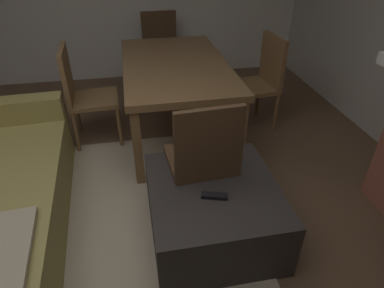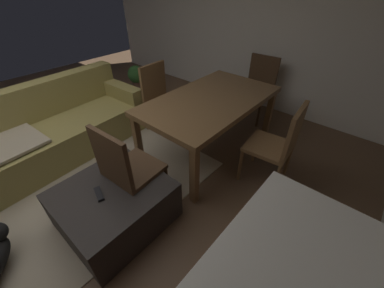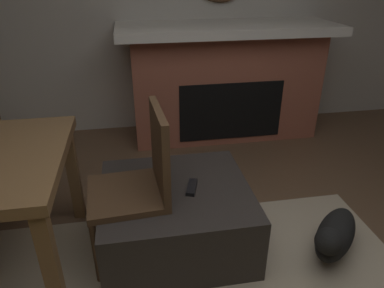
# 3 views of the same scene
# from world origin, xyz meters

# --- Properties ---
(floor) EXTENTS (8.16, 8.16, 0.00)m
(floor) POSITION_xyz_m (0.00, 0.00, 0.00)
(floor) COLOR brown
(area_rug) EXTENTS (2.60, 2.00, 0.01)m
(area_rug) POSITION_xyz_m (0.28, -0.12, 0.01)
(area_rug) COLOR tan
(area_rug) RESTS_ON ground
(ottoman_coffee_table) EXTENTS (0.89, 0.82, 0.41)m
(ottoman_coffee_table) POSITION_xyz_m (0.28, -0.82, 0.21)
(ottoman_coffee_table) COLOR #2D2826
(ottoman_coffee_table) RESTS_ON ground
(tv_remote) EXTENTS (0.10, 0.17, 0.02)m
(tv_remote) POSITION_xyz_m (0.18, -0.80, 0.42)
(tv_remote) COLOR black
(tv_remote) RESTS_ON ottoman_coffee_table
(dining_table) EXTENTS (1.68, 0.96, 0.74)m
(dining_table) POSITION_xyz_m (1.70, -0.79, 0.67)
(dining_table) COLOR brown
(dining_table) RESTS_ON ground
(dining_chair_east) EXTENTS (0.46, 0.46, 0.93)m
(dining_chair_east) POSITION_xyz_m (2.94, -0.79, 0.52)
(dining_chair_east) COLOR #513823
(dining_chair_east) RESTS_ON ground
(dining_chair_south) EXTENTS (0.48, 0.48, 0.93)m
(dining_chair_south) POSITION_xyz_m (1.71, -1.67, 0.52)
(dining_chair_south) COLOR brown
(dining_chair_south) RESTS_ON ground
(dining_chair_north) EXTENTS (0.46, 0.46, 0.93)m
(dining_chair_north) POSITION_xyz_m (1.70, 0.08, 0.52)
(dining_chair_north) COLOR brown
(dining_chair_north) RESTS_ON ground
(dining_chair_west) EXTENTS (0.47, 0.47, 0.93)m
(dining_chair_west) POSITION_xyz_m (0.47, -0.80, 0.52)
(dining_chair_west) COLOR #513823
(dining_chair_west) RESTS_ON ground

